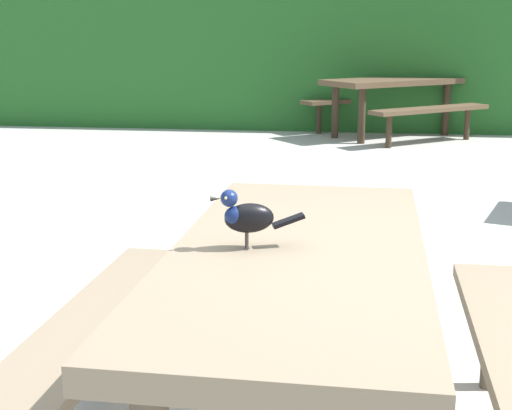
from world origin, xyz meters
TOP-DOWN VIEW (x-y plane):
  - hedge_wall at (0.00, 8.68)m, footprint 28.00×1.70m
  - picnic_table_foreground at (-0.28, -0.06)m, footprint 1.71×1.82m
  - bird_grackle at (-0.44, -0.11)m, footprint 0.28×0.12m
  - picnic_table_mid_right at (0.30, 7.53)m, footprint 2.39×2.38m

SIDE VIEW (x-z plane):
  - picnic_table_foreground at x=-0.28m, z-range 0.19..0.93m
  - picnic_table_mid_right at x=0.30m, z-range 0.19..0.93m
  - bird_grackle at x=-0.44m, z-range 0.75..0.94m
  - hedge_wall at x=0.00m, z-range 0.00..1.94m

